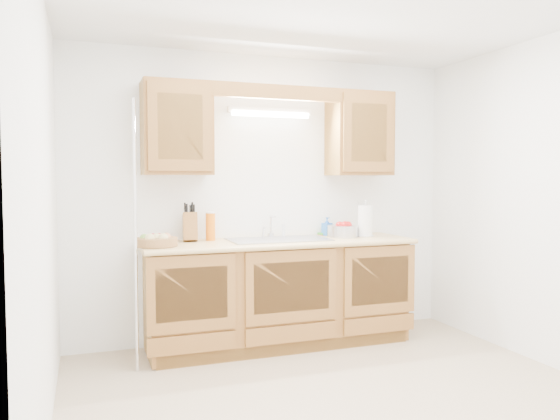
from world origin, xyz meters
name	(u,v)px	position (x,y,z in m)	size (l,w,h in m)	color
room	(342,205)	(0.00, 0.00, 1.25)	(3.52, 3.50, 2.50)	#C1AB8B
base_cabinets	(279,294)	(0.00, 1.20, 0.44)	(2.20, 0.60, 0.86)	olive
countertop	(279,243)	(0.00, 1.19, 0.88)	(2.30, 0.63, 0.04)	#D8B771
upper_cabinet_left	(177,129)	(-0.83, 1.33, 1.83)	(0.55, 0.33, 0.75)	olive
upper_cabinet_right	(359,134)	(0.83, 1.33, 1.83)	(0.55, 0.33, 0.75)	olive
valance	(279,92)	(0.00, 1.19, 2.14)	(2.20, 0.05, 0.12)	olive
fluorescent_fixture	(270,113)	(0.00, 1.42, 2.00)	(0.76, 0.08, 0.08)	white
sink	(278,248)	(0.00, 1.21, 0.83)	(0.84, 0.46, 0.36)	#9E9EA3
wire_shelf_pole	(135,236)	(-1.20, 0.94, 1.00)	(0.03, 0.03, 2.00)	silver
outlet_plate	(362,207)	(0.95, 1.49, 1.15)	(0.08, 0.01, 0.12)	white
fruit_basket	(156,241)	(-1.03, 1.11, 0.94)	(0.39, 0.39, 0.10)	#9C703F
knife_block	(190,227)	(-0.72, 1.37, 1.02)	(0.14, 0.20, 0.34)	olive
orange_canister	(210,226)	(-0.55, 1.36, 1.02)	(0.08, 0.08, 0.24)	orange
soap_bottle	(327,226)	(0.54, 1.40, 0.98)	(0.08, 0.08, 0.17)	blue
sponge	(325,234)	(0.54, 1.44, 0.91)	(0.13, 0.09, 0.02)	#CC333F
paper_towel	(365,221)	(0.82, 1.18, 1.04)	(0.16, 0.16, 0.33)	silver
apple_bowl	(343,230)	(0.62, 1.23, 0.96)	(0.33, 0.33, 0.14)	silver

